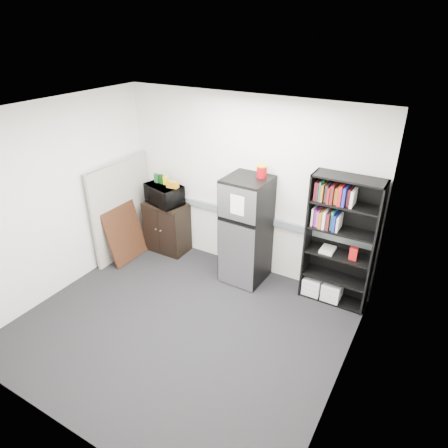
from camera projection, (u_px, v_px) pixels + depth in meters
name	position (u px, v px, depth m)	size (l,w,h in m)	color
floor	(181.00, 326.00, 5.20)	(4.00, 4.00, 0.00)	black
wall_back	(245.00, 187.00, 5.93)	(4.00, 0.02, 2.70)	white
wall_right	(350.00, 288.00, 3.69)	(0.02, 3.50, 2.70)	white
wall_left	(58.00, 200.00, 5.48)	(0.02, 3.50, 2.70)	white
ceiling	(168.00, 117.00, 3.97)	(4.00, 3.50, 0.02)	white
electrical_raceway	(244.00, 215.00, 6.12)	(3.92, 0.05, 0.10)	gray
wall_note	(225.00, 170.00, 5.99)	(0.14, 0.00, 0.10)	white
bookshelf	(339.00, 239.00, 5.29)	(0.90, 0.34, 1.85)	black
cubicle_partition	(122.00, 209.00, 6.51)	(0.06, 1.30, 1.62)	gray
cabinet	(167.00, 227.00, 6.76)	(0.70, 0.47, 0.88)	black
microwave	(164.00, 194.00, 6.47)	(0.59, 0.40, 0.33)	black
snack_box_a	(157.00, 178.00, 6.46)	(0.07, 0.05, 0.15)	#175027
snack_box_b	(161.00, 179.00, 6.42)	(0.07, 0.05, 0.15)	black
snack_box_c	(166.00, 180.00, 6.38)	(0.07, 0.05, 0.14)	gold
snack_bag	(173.00, 185.00, 6.27)	(0.18, 0.10, 0.10)	#C27C13
refrigerator	(246.00, 231.00, 5.84)	(0.63, 0.65, 1.63)	black
coffee_can	(262.00, 170.00, 5.45)	(0.14, 0.14, 0.19)	#9F070D
framed_poster	(125.00, 233.00, 6.50)	(0.28, 0.72, 0.91)	black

